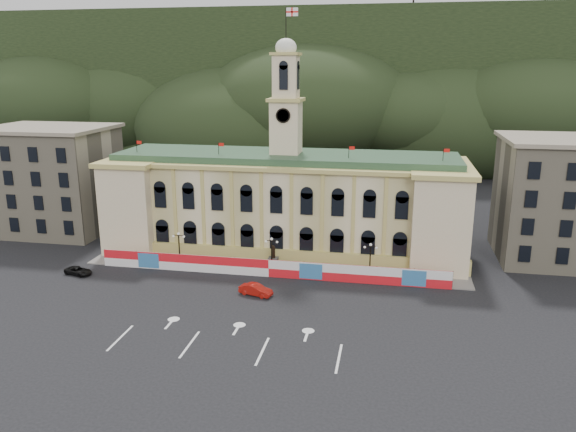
% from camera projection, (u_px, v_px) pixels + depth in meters
% --- Properties ---
extents(ground, '(260.00, 260.00, 0.00)m').
position_uv_depth(ground, '(241.00, 323.00, 64.97)').
color(ground, black).
rests_on(ground, ground).
extents(lane_markings, '(26.00, 10.00, 0.02)m').
position_uv_depth(lane_markings, '(228.00, 343.00, 60.23)').
color(lane_markings, white).
rests_on(lane_markings, ground).
extents(hill_ridge, '(230.00, 80.00, 64.00)m').
position_uv_depth(hill_ridge, '(343.00, 96.00, 175.64)').
color(hill_ridge, black).
rests_on(hill_ridge, ground).
extents(city_hall, '(56.20, 17.60, 37.10)m').
position_uv_depth(city_hall, '(286.00, 202.00, 89.15)').
color(city_hall, beige).
rests_on(city_hall, ground).
extents(side_building_left, '(21.00, 17.00, 18.60)m').
position_uv_depth(side_building_left, '(52.00, 179.00, 99.59)').
color(side_building_left, tan).
rests_on(side_building_left, ground).
extents(side_building_right, '(21.00, 17.00, 18.60)m').
position_uv_depth(side_building_right, '(571.00, 200.00, 84.19)').
color(side_building_right, tan).
rests_on(side_building_right, ground).
extents(hoarding_fence, '(50.00, 0.44, 2.50)m').
position_uv_depth(hoarding_fence, '(269.00, 268.00, 78.93)').
color(hoarding_fence, red).
rests_on(hoarding_fence, ground).
extents(pavement, '(56.00, 5.50, 0.16)m').
position_uv_depth(pavement, '(273.00, 269.00, 81.79)').
color(pavement, slate).
rests_on(pavement, ground).
extents(statue, '(1.40, 1.40, 3.72)m').
position_uv_depth(statue, '(273.00, 262.00, 81.74)').
color(statue, '#595651').
rests_on(statue, ground).
extents(lamp_left, '(1.96, 0.44, 5.15)m').
position_uv_depth(lamp_left, '(179.00, 246.00, 82.81)').
color(lamp_left, black).
rests_on(lamp_left, ground).
extents(lamp_center, '(1.96, 0.44, 5.15)m').
position_uv_depth(lamp_center, '(272.00, 252.00, 80.30)').
color(lamp_center, black).
rests_on(lamp_center, ground).
extents(lamp_right, '(1.96, 0.44, 5.15)m').
position_uv_depth(lamp_right, '(370.00, 258.00, 77.80)').
color(lamp_right, black).
rests_on(lamp_right, ground).
extents(red_sedan, '(3.88, 5.24, 1.46)m').
position_uv_depth(red_sedan, '(256.00, 290.00, 72.67)').
color(red_sedan, '#9D110B').
rests_on(red_sedan, ground).
extents(black_suv, '(3.76, 4.95, 1.14)m').
position_uv_depth(black_suv, '(78.00, 271.00, 79.83)').
color(black_suv, black).
rests_on(black_suv, ground).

